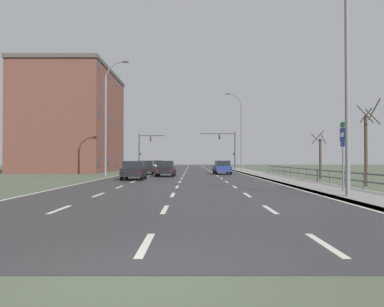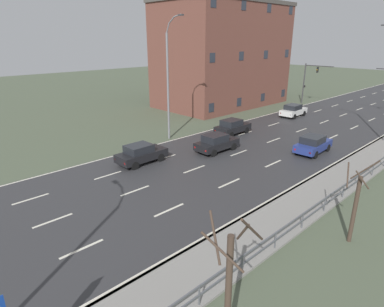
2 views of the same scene
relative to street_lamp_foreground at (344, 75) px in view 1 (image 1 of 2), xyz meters
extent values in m
cube|color=#4C5642|center=(-7.44, 36.84, -5.38)|extent=(160.00, 160.00, 0.12)
cube|color=#303033|center=(-7.44, 48.84, -5.31)|extent=(14.00, 120.00, 0.02)
cube|color=beige|center=(-10.94, -3.76, -5.30)|extent=(0.16, 2.20, 0.01)
cube|color=beige|center=(-10.94, 1.64, -5.30)|extent=(0.16, 2.20, 0.01)
cube|color=beige|center=(-10.94, 7.04, -5.30)|extent=(0.16, 2.20, 0.01)
cube|color=beige|center=(-10.94, 12.44, -5.30)|extent=(0.16, 2.20, 0.01)
cube|color=beige|center=(-10.94, 17.84, -5.30)|extent=(0.16, 2.20, 0.01)
cube|color=beige|center=(-10.94, 23.24, -5.30)|extent=(0.16, 2.20, 0.01)
cube|color=beige|center=(-10.94, 28.64, -5.30)|extent=(0.16, 2.20, 0.01)
cube|color=beige|center=(-10.94, 34.04, -5.30)|extent=(0.16, 2.20, 0.01)
cube|color=beige|center=(-10.94, 39.44, -5.30)|extent=(0.16, 2.20, 0.01)
cube|color=beige|center=(-10.94, 44.84, -5.30)|extent=(0.16, 2.20, 0.01)
cube|color=beige|center=(-10.94, 50.24, -5.30)|extent=(0.16, 2.20, 0.01)
cube|color=beige|center=(-10.94, 55.64, -5.30)|extent=(0.16, 2.20, 0.01)
cube|color=beige|center=(-10.94, 61.04, -5.30)|extent=(0.16, 2.20, 0.01)
cube|color=beige|center=(-10.94, 66.44, -5.30)|extent=(0.16, 2.20, 0.01)
cube|color=beige|center=(-10.94, 71.84, -5.30)|extent=(0.16, 2.20, 0.01)
cube|color=beige|center=(-10.94, 77.24, -5.30)|extent=(0.16, 2.20, 0.01)
cube|color=beige|center=(-10.94, 82.64, -5.30)|extent=(0.16, 2.20, 0.01)
cube|color=beige|center=(-10.94, 88.04, -5.30)|extent=(0.16, 2.20, 0.01)
cube|color=beige|center=(-10.94, 93.44, -5.30)|extent=(0.16, 2.20, 0.01)
cube|color=beige|center=(-10.94, 98.84, -5.30)|extent=(0.16, 2.20, 0.01)
cube|color=beige|center=(-10.94, 104.24, -5.30)|extent=(0.16, 2.20, 0.01)
cube|color=beige|center=(-7.44, -9.16, -5.30)|extent=(0.16, 2.20, 0.01)
cube|color=beige|center=(-7.44, -3.76, -5.30)|extent=(0.16, 2.20, 0.01)
cube|color=beige|center=(-7.44, 1.64, -5.30)|extent=(0.16, 2.20, 0.01)
cube|color=beige|center=(-7.44, 7.04, -5.30)|extent=(0.16, 2.20, 0.01)
cube|color=beige|center=(-7.44, 12.44, -5.30)|extent=(0.16, 2.20, 0.01)
cube|color=beige|center=(-7.44, 17.84, -5.30)|extent=(0.16, 2.20, 0.01)
cube|color=beige|center=(-7.44, 23.24, -5.30)|extent=(0.16, 2.20, 0.01)
cube|color=beige|center=(-7.44, 28.64, -5.30)|extent=(0.16, 2.20, 0.01)
cube|color=beige|center=(-7.44, 34.04, -5.30)|extent=(0.16, 2.20, 0.01)
cube|color=beige|center=(-7.44, 39.44, -5.30)|extent=(0.16, 2.20, 0.01)
cube|color=beige|center=(-7.44, 44.84, -5.30)|extent=(0.16, 2.20, 0.01)
cube|color=beige|center=(-7.44, 50.24, -5.30)|extent=(0.16, 2.20, 0.01)
cube|color=beige|center=(-7.44, 55.64, -5.30)|extent=(0.16, 2.20, 0.01)
cube|color=beige|center=(-7.44, 61.04, -5.30)|extent=(0.16, 2.20, 0.01)
cube|color=beige|center=(-7.44, 66.44, -5.30)|extent=(0.16, 2.20, 0.01)
cube|color=beige|center=(-7.44, 71.84, -5.30)|extent=(0.16, 2.20, 0.01)
cube|color=beige|center=(-7.44, 77.24, -5.30)|extent=(0.16, 2.20, 0.01)
cube|color=beige|center=(-7.44, 82.64, -5.30)|extent=(0.16, 2.20, 0.01)
cube|color=beige|center=(-7.44, 88.04, -5.30)|extent=(0.16, 2.20, 0.01)
cube|color=beige|center=(-7.44, 93.44, -5.30)|extent=(0.16, 2.20, 0.01)
cube|color=beige|center=(-7.44, 98.84, -5.30)|extent=(0.16, 2.20, 0.01)
cube|color=beige|center=(-7.44, 104.24, -5.30)|extent=(0.16, 2.20, 0.01)
cube|color=beige|center=(-3.94, -9.16, -5.30)|extent=(0.16, 2.20, 0.01)
cube|color=beige|center=(-3.94, -3.76, -5.30)|extent=(0.16, 2.20, 0.01)
cube|color=beige|center=(-3.94, 1.64, -5.30)|extent=(0.16, 2.20, 0.01)
cube|color=beige|center=(-3.94, 7.04, -5.30)|extent=(0.16, 2.20, 0.01)
cube|color=beige|center=(-3.94, 12.44, -5.30)|extent=(0.16, 2.20, 0.01)
cube|color=beige|center=(-3.94, 17.84, -5.30)|extent=(0.16, 2.20, 0.01)
cube|color=beige|center=(-3.94, 23.24, -5.30)|extent=(0.16, 2.20, 0.01)
cube|color=beige|center=(-3.94, 28.64, -5.30)|extent=(0.16, 2.20, 0.01)
cube|color=beige|center=(-3.94, 34.04, -5.30)|extent=(0.16, 2.20, 0.01)
cube|color=beige|center=(-3.94, 39.44, -5.30)|extent=(0.16, 2.20, 0.01)
cube|color=beige|center=(-3.94, 44.84, -5.30)|extent=(0.16, 2.20, 0.01)
cube|color=beige|center=(-3.94, 50.24, -5.30)|extent=(0.16, 2.20, 0.01)
cube|color=beige|center=(-3.94, 55.64, -5.30)|extent=(0.16, 2.20, 0.01)
cube|color=beige|center=(-3.94, 61.04, -5.30)|extent=(0.16, 2.20, 0.01)
cube|color=beige|center=(-3.94, 66.44, -5.30)|extent=(0.16, 2.20, 0.01)
cube|color=beige|center=(-3.94, 71.84, -5.30)|extent=(0.16, 2.20, 0.01)
cube|color=beige|center=(-3.94, 77.24, -5.30)|extent=(0.16, 2.20, 0.01)
cube|color=beige|center=(-3.94, 82.64, -5.30)|extent=(0.16, 2.20, 0.01)
cube|color=beige|center=(-3.94, 88.04, -5.30)|extent=(0.16, 2.20, 0.01)
cube|color=beige|center=(-3.94, 93.44, -5.30)|extent=(0.16, 2.20, 0.01)
cube|color=beige|center=(-3.94, 98.84, -5.30)|extent=(0.16, 2.20, 0.01)
cube|color=beige|center=(-3.94, 104.24, -5.30)|extent=(0.16, 2.20, 0.01)
cube|color=beige|center=(-0.59, 48.84, -5.30)|extent=(0.16, 120.00, 0.01)
cube|color=beige|center=(-14.29, 48.84, -5.30)|extent=(0.16, 120.00, 0.01)
cube|color=gray|center=(1.06, 48.84, -5.26)|extent=(3.00, 120.00, 0.12)
cube|color=slate|center=(-0.36, 48.84, -5.26)|extent=(0.16, 120.00, 0.12)
cube|color=#515459|center=(2.41, 12.39, -4.37)|extent=(0.06, 32.74, 0.08)
cube|color=#515459|center=(2.41, 12.39, -4.77)|extent=(0.06, 32.74, 0.08)
cylinder|color=#515459|center=(2.41, 3.57, -4.82)|extent=(0.07, 0.07, 1.00)
cylinder|color=#515459|center=(2.41, 6.09, -4.82)|extent=(0.07, 0.07, 1.00)
cylinder|color=#515459|center=(2.41, 8.61, -4.82)|extent=(0.07, 0.07, 1.00)
cylinder|color=#515459|center=(2.41, 11.13, -4.82)|extent=(0.07, 0.07, 1.00)
cylinder|color=#515459|center=(2.41, 13.65, -4.82)|extent=(0.07, 0.07, 1.00)
cylinder|color=#515459|center=(2.41, 16.17, -4.82)|extent=(0.07, 0.07, 1.00)
cylinder|color=#515459|center=(2.41, 18.68, -4.82)|extent=(0.07, 0.07, 1.00)
cylinder|color=#515459|center=(2.41, 21.20, -4.82)|extent=(0.07, 0.07, 1.00)
cylinder|color=#515459|center=(2.41, 23.72, -4.82)|extent=(0.07, 0.07, 1.00)
cylinder|color=#515459|center=(2.41, 26.24, -4.82)|extent=(0.07, 0.07, 1.00)
cylinder|color=#515459|center=(2.41, 28.76, -4.82)|extent=(0.07, 0.07, 1.00)
cylinder|color=slate|center=(0.16, 0.00, -0.71)|extent=(0.20, 0.20, 9.22)
cylinder|color=slate|center=(0.16, 36.09, -0.69)|extent=(0.20, 0.20, 9.25)
cylinder|color=slate|center=(-0.02, 36.09, 4.31)|extent=(0.45, 0.11, 0.80)
cylinder|color=slate|center=(-0.54, 36.09, 4.93)|extent=(0.75, 0.11, 0.57)
cylinder|color=slate|center=(-1.29, 36.09, 5.24)|extent=(0.84, 0.11, 0.25)
cube|color=#333335|center=(-1.70, 36.09, 5.26)|extent=(0.56, 0.24, 0.12)
cylinder|color=slate|center=(-15.04, 21.65, -0.35)|extent=(0.20, 0.20, 9.93)
cylinder|color=slate|center=(-14.86, 21.65, 5.01)|extent=(0.47, 0.11, 0.84)
cylinder|color=slate|center=(-14.31, 21.65, 5.65)|extent=(0.78, 0.11, 0.59)
cylinder|color=slate|center=(-13.52, 21.65, 5.98)|extent=(0.88, 0.11, 0.26)
cube|color=#333335|center=(-13.09, 21.65, 6.01)|extent=(0.56, 0.24, 0.12)
cylinder|color=slate|center=(0.96, 2.57, -3.54)|extent=(0.09, 0.09, 3.57)
cube|color=#146633|center=(0.94, 2.57, -1.90)|extent=(0.03, 0.56, 0.24)
cube|color=#143899|center=(0.94, 2.57, -2.40)|extent=(0.03, 0.68, 0.68)
cube|color=white|center=(0.92, 2.57, -2.40)|extent=(0.01, 0.44, 0.22)
cube|color=#143899|center=(0.94, 2.57, -2.87)|extent=(0.03, 0.52, 0.22)
cylinder|color=#38383A|center=(0.46, 46.96, -2.23)|extent=(0.18, 0.18, 6.18)
cylinder|color=#38383A|center=(-2.36, 46.96, 0.62)|extent=(5.64, 0.12, 0.12)
cube|color=black|center=(-2.08, 46.96, 0.07)|extent=(0.20, 0.28, 0.80)
sphere|color=red|center=(-2.08, 46.81, 0.33)|extent=(0.14, 0.14, 0.14)
sphere|color=#2D2D2D|center=(-2.08, 46.81, 0.07)|extent=(0.14, 0.14, 0.14)
sphere|color=#2D2D2D|center=(-2.08, 46.81, -0.19)|extent=(0.14, 0.14, 0.14)
cube|color=black|center=(0.24, 46.91, -2.72)|extent=(0.18, 0.12, 0.32)
cylinder|color=#38383A|center=(-15.34, 48.38, -2.35)|extent=(0.18, 0.18, 5.94)
cylinder|color=#38383A|center=(-13.23, 48.38, 0.37)|extent=(4.22, 0.12, 0.12)
cube|color=black|center=(-13.44, 48.38, -0.18)|extent=(0.20, 0.28, 0.80)
sphere|color=#2D2D2D|center=(-13.44, 48.23, 0.08)|extent=(0.14, 0.14, 0.14)
sphere|color=#F2AD19|center=(-13.44, 48.23, -0.18)|extent=(0.14, 0.14, 0.14)
sphere|color=#2D2D2D|center=(-13.44, 48.23, -0.44)|extent=(0.14, 0.14, 0.14)
cube|color=black|center=(-15.12, 48.33, -2.72)|extent=(0.18, 0.12, 0.32)
cube|color=silver|center=(-11.54, 39.32, -4.67)|extent=(1.91, 4.16, 0.64)
cube|color=black|center=(-11.53, 39.07, -4.05)|extent=(1.63, 2.06, 0.60)
cube|color=slate|center=(-11.57, 40.02, -4.07)|extent=(1.41, 0.13, 0.51)
cylinder|color=black|center=(-10.78, 40.62, -4.99)|extent=(0.24, 0.67, 0.66)
cylinder|color=black|center=(-12.40, 40.56, -4.99)|extent=(0.24, 0.67, 0.66)
cylinder|color=black|center=(-10.69, 38.08, -4.99)|extent=(0.24, 0.67, 0.66)
cylinder|color=black|center=(-12.31, 38.02, -4.99)|extent=(0.24, 0.67, 0.66)
cube|color=red|center=(-12.13, 37.27, -4.67)|extent=(0.16, 0.05, 0.14)
cube|color=red|center=(-10.81, 37.32, -4.67)|extent=(0.16, 0.05, 0.14)
cube|color=black|center=(-9.16, 22.26, -4.67)|extent=(1.84, 4.13, 0.64)
cube|color=black|center=(-9.17, 22.01, -4.05)|extent=(1.60, 2.03, 0.60)
cube|color=slate|center=(-9.15, 22.96, -4.07)|extent=(1.41, 0.11, 0.51)
cylinder|color=black|center=(-8.33, 23.51, -4.99)|extent=(0.23, 0.66, 0.66)
cylinder|color=black|center=(-9.95, 23.54, -4.99)|extent=(0.23, 0.66, 0.66)
cylinder|color=black|center=(-8.38, 20.97, -4.99)|extent=(0.23, 0.66, 0.66)
cylinder|color=black|center=(-9.99, 21.00, -4.99)|extent=(0.23, 0.66, 0.66)
cube|color=red|center=(-9.86, 20.24, -4.67)|extent=(0.16, 0.04, 0.14)
cube|color=red|center=(-8.54, 20.21, -4.67)|extent=(0.16, 0.04, 0.14)
cube|color=black|center=(-11.69, 27.48, -4.67)|extent=(1.83, 4.13, 0.64)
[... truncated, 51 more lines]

